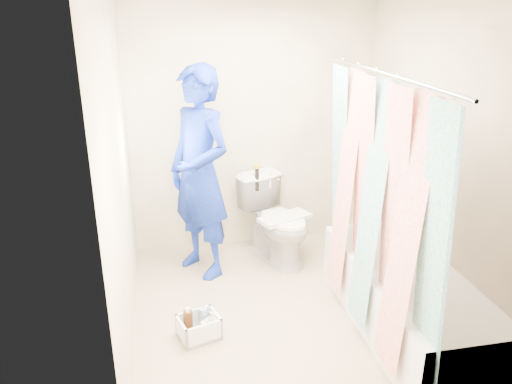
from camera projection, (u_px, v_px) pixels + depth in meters
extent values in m
plane|color=tan|center=(283.00, 309.00, 4.12)|extent=(2.60, 2.60, 0.00)
cube|color=beige|center=(253.00, 130.00, 4.89)|extent=(2.40, 0.02, 2.40)
cube|color=beige|center=(351.00, 252.00, 2.50)|extent=(2.40, 0.02, 2.40)
cube|color=beige|center=(119.00, 182.00, 3.47)|extent=(0.02, 2.60, 2.40)
cube|color=beige|center=(434.00, 162.00, 3.91)|extent=(0.02, 2.60, 2.40)
cube|color=white|center=(405.00, 300.00, 3.80)|extent=(0.70, 1.75, 0.50)
cube|color=silver|center=(408.00, 276.00, 3.72)|extent=(0.58, 1.63, 0.06)
cylinder|color=silver|center=(386.00, 74.00, 3.13)|extent=(0.02, 1.90, 0.02)
cube|color=white|center=(373.00, 210.00, 3.46)|extent=(0.06, 1.75, 1.80)
imported|color=silver|center=(277.00, 220.00, 4.81)|extent=(0.72, 0.91, 0.81)
cube|color=silver|center=(285.00, 218.00, 4.68)|extent=(0.54, 0.39, 0.04)
cylinder|color=black|center=(257.00, 179.00, 4.80)|extent=(0.04, 0.04, 0.24)
cylinder|color=gold|center=(257.00, 166.00, 4.76)|extent=(0.06, 0.06, 0.03)
cylinder|color=white|center=(270.00, 178.00, 4.89)|extent=(0.03, 0.03, 0.19)
imported|color=#0E2494|center=(200.00, 174.00, 4.40)|extent=(0.77, 0.83, 1.91)
cube|color=white|center=(199.00, 335.00, 3.77)|extent=(0.35, 0.31, 0.03)
cube|color=white|center=(182.00, 332.00, 3.69)|extent=(0.09, 0.23, 0.18)
cube|color=white|center=(216.00, 322.00, 3.81)|extent=(0.09, 0.23, 0.18)
cube|color=white|center=(204.00, 335.00, 3.66)|extent=(0.29, 0.10, 0.18)
cube|color=white|center=(194.00, 320.00, 3.83)|extent=(0.29, 0.10, 0.18)
cylinder|color=#44250D|center=(188.00, 323.00, 3.73)|extent=(0.07, 0.07, 0.20)
cylinder|color=white|center=(204.00, 318.00, 3.80)|extent=(0.06, 0.06, 0.18)
cylinder|color=beige|center=(204.00, 329.00, 3.71)|extent=(0.04, 0.04, 0.13)
cylinder|color=#44250D|center=(193.00, 337.00, 3.68)|extent=(0.06, 0.06, 0.06)
cylinder|color=gold|center=(193.00, 333.00, 3.67)|extent=(0.06, 0.06, 0.01)
imported|color=white|center=(212.00, 323.00, 3.74)|extent=(0.12, 0.12, 0.19)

